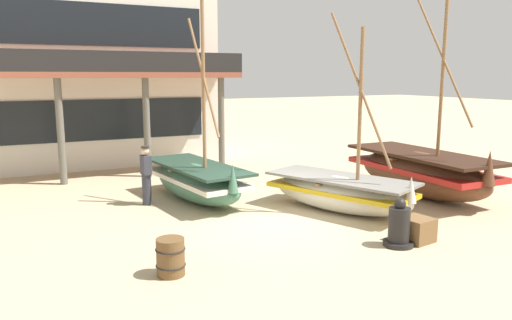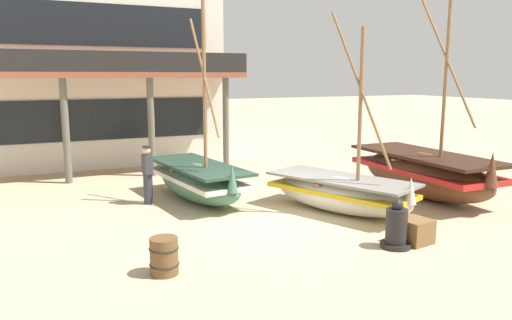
{
  "view_description": "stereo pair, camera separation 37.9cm",
  "coord_description": "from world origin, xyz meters",
  "px_view_note": "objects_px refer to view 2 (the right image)",
  "views": [
    {
      "loc": [
        -5.74,
        -10.49,
        3.64
      ],
      "look_at": [
        0.0,
        1.0,
        1.4
      ],
      "focal_mm": 34.22,
      "sensor_mm": 36.0,
      "label": 1
    },
    {
      "loc": [
        -5.4,
        -10.65,
        3.64
      ],
      "look_at": [
        0.0,
        1.0,
        1.4
      ],
      "focal_mm": 34.22,
      "sensor_mm": 36.0,
      "label": 2
    }
  ],
  "objects_px": {
    "fishing_boat_far_right": "(198,180)",
    "wooden_barrel": "(164,256)",
    "cargo_crate": "(414,231)",
    "capstan_winch": "(396,228)",
    "fisherman_by_hull": "(148,175)",
    "harbor_building_main": "(90,74)",
    "fishing_boat_near_left": "(341,192)",
    "fishing_boat_centre_large": "(424,173)"
  },
  "relations": [
    {
      "from": "fishing_boat_near_left",
      "to": "fishing_boat_far_right",
      "type": "height_order",
      "value": "fishing_boat_far_right"
    },
    {
      "from": "fishing_boat_centre_large",
      "to": "capstan_winch",
      "type": "relative_size",
      "value": 5.85
    },
    {
      "from": "wooden_barrel",
      "to": "fishing_boat_near_left",
      "type": "bearing_deg",
      "value": 21.63
    },
    {
      "from": "fishing_boat_far_right",
      "to": "fisherman_by_hull",
      "type": "height_order",
      "value": "fishing_boat_far_right"
    },
    {
      "from": "wooden_barrel",
      "to": "harbor_building_main",
      "type": "bearing_deg",
      "value": 88.21
    },
    {
      "from": "fishing_boat_centre_large",
      "to": "cargo_crate",
      "type": "distance_m",
      "value": 4.5
    },
    {
      "from": "fishing_boat_near_left",
      "to": "cargo_crate",
      "type": "bearing_deg",
      "value": -89.33
    },
    {
      "from": "fishing_boat_centre_large",
      "to": "cargo_crate",
      "type": "xyz_separation_m",
      "value": [
        -3.22,
        -3.1,
        -0.47
      ]
    },
    {
      "from": "fisherman_by_hull",
      "to": "wooden_barrel",
      "type": "height_order",
      "value": "fisherman_by_hull"
    },
    {
      "from": "fishing_boat_centre_large",
      "to": "fisherman_by_hull",
      "type": "height_order",
      "value": "fishing_boat_centre_large"
    },
    {
      "from": "wooden_barrel",
      "to": "fishing_boat_far_right",
      "type": "bearing_deg",
      "value": 65.15
    },
    {
      "from": "fishing_boat_far_right",
      "to": "fishing_boat_centre_large",
      "type": "bearing_deg",
      "value": -21.37
    },
    {
      "from": "fishing_boat_near_left",
      "to": "harbor_building_main",
      "type": "relative_size",
      "value": 0.5
    },
    {
      "from": "capstan_winch",
      "to": "wooden_barrel",
      "type": "xyz_separation_m",
      "value": [
        -4.86,
        0.67,
        -0.07
      ]
    },
    {
      "from": "fishing_boat_centre_large",
      "to": "fishing_boat_far_right",
      "type": "xyz_separation_m",
      "value": [
        -6.34,
        2.48,
        -0.13
      ]
    },
    {
      "from": "fisherman_by_hull",
      "to": "fishing_boat_far_right",
      "type": "bearing_deg",
      "value": -6.76
    },
    {
      "from": "fisherman_by_hull",
      "to": "harbor_building_main",
      "type": "bearing_deg",
      "value": 92.66
    },
    {
      "from": "fishing_boat_centre_large",
      "to": "cargo_crate",
      "type": "height_order",
      "value": "fishing_boat_centre_large"
    },
    {
      "from": "fishing_boat_far_right",
      "to": "cargo_crate",
      "type": "relative_size",
      "value": 9.03
    },
    {
      "from": "wooden_barrel",
      "to": "harbor_building_main",
      "type": "distance_m",
      "value": 14.46
    },
    {
      "from": "fishing_boat_far_right",
      "to": "capstan_winch",
      "type": "xyz_separation_m",
      "value": [
        2.56,
        -5.63,
        -0.18
      ]
    },
    {
      "from": "fishing_boat_far_right",
      "to": "capstan_winch",
      "type": "relative_size",
      "value": 5.52
    },
    {
      "from": "fishing_boat_near_left",
      "to": "harbor_building_main",
      "type": "xyz_separation_m",
      "value": [
        -4.95,
        11.92,
        3.17
      ]
    },
    {
      "from": "fisherman_by_hull",
      "to": "harbor_building_main",
      "type": "height_order",
      "value": "harbor_building_main"
    },
    {
      "from": "fishing_boat_near_left",
      "to": "wooden_barrel",
      "type": "bearing_deg",
      "value": -158.37
    },
    {
      "from": "capstan_winch",
      "to": "cargo_crate",
      "type": "bearing_deg",
      "value": 5.16
    },
    {
      "from": "fisherman_by_hull",
      "to": "wooden_barrel",
      "type": "relative_size",
      "value": 2.41
    },
    {
      "from": "cargo_crate",
      "to": "fisherman_by_hull",
      "type": "bearing_deg",
      "value": 128.42
    },
    {
      "from": "fishing_boat_near_left",
      "to": "capstan_winch",
      "type": "bearing_deg",
      "value": -100.63
    },
    {
      "from": "fishing_boat_centre_large",
      "to": "wooden_barrel",
      "type": "bearing_deg",
      "value": -163.96
    },
    {
      "from": "fishing_boat_centre_large",
      "to": "harbor_building_main",
      "type": "relative_size",
      "value": 0.58
    },
    {
      "from": "fishing_boat_near_left",
      "to": "fisherman_by_hull",
      "type": "height_order",
      "value": "fishing_boat_near_left"
    },
    {
      "from": "fishing_boat_near_left",
      "to": "harbor_building_main",
      "type": "bearing_deg",
      "value": 112.54
    },
    {
      "from": "fishing_boat_far_right",
      "to": "cargo_crate",
      "type": "bearing_deg",
      "value": -60.81
    },
    {
      "from": "fishing_boat_far_right",
      "to": "wooden_barrel",
      "type": "xyz_separation_m",
      "value": [
        -2.3,
        -4.96,
        -0.25
      ]
    },
    {
      "from": "cargo_crate",
      "to": "fishing_boat_far_right",
      "type": "bearing_deg",
      "value": 119.19
    },
    {
      "from": "fishing_boat_near_left",
      "to": "wooden_barrel",
      "type": "xyz_separation_m",
      "value": [
        -5.39,
        -2.14,
        -0.18
      ]
    },
    {
      "from": "fishing_boat_centre_large",
      "to": "fisherman_by_hull",
      "type": "xyz_separation_m",
      "value": [
        -7.78,
        2.65,
        0.1
      ]
    },
    {
      "from": "fishing_boat_far_right",
      "to": "fisherman_by_hull",
      "type": "distance_m",
      "value": 1.47
    },
    {
      "from": "fishing_boat_near_left",
      "to": "wooden_barrel",
      "type": "distance_m",
      "value": 5.8
    },
    {
      "from": "fishing_boat_far_right",
      "to": "cargo_crate",
      "type": "height_order",
      "value": "fishing_boat_far_right"
    },
    {
      "from": "fishing_boat_near_left",
      "to": "fishing_boat_centre_large",
      "type": "relative_size",
      "value": 0.85
    }
  ]
}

